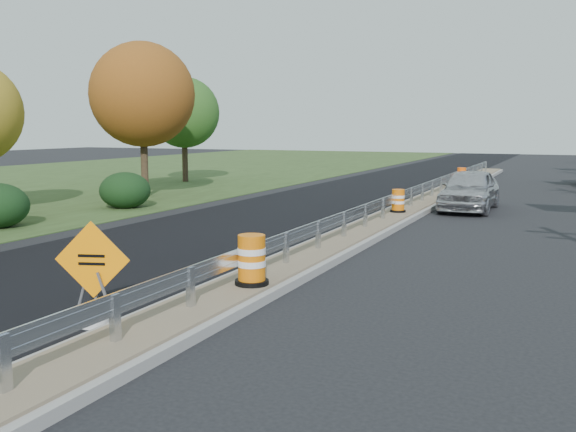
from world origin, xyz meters
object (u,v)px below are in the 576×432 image
at_px(barrel_median_near, 252,261).
at_px(caution_sign, 94,300).
at_px(car_silver, 470,190).
at_px(barrel_median_mid, 398,201).
at_px(barrel_median_far, 461,176).

bearing_deg(barrel_median_near, caution_sign, -117.74).
bearing_deg(caution_sign, car_silver, 61.80).
relative_size(caution_sign, barrel_median_near, 1.80).
bearing_deg(barrel_median_mid, car_silver, 59.72).
relative_size(barrel_median_near, barrel_median_mid, 1.19).
relative_size(barrel_median_mid, barrel_median_far, 0.95).
xyz_separation_m(barrel_median_near, barrel_median_far, (-0.15, 25.42, -0.06)).
bearing_deg(car_silver, caution_sign, -100.13).
xyz_separation_m(caution_sign, car_silver, (3.32, 18.35, 0.38)).
xyz_separation_m(caution_sign, barrel_median_near, (1.50, 2.86, 0.25)).
height_order(barrel_median_mid, car_silver, car_silver).
xyz_separation_m(barrel_median_near, car_silver, (1.82, 15.49, 0.13)).
relative_size(barrel_median_far, car_silver, 0.18).
bearing_deg(barrel_median_near, car_silver, 83.29).
height_order(barrel_median_far, car_silver, car_silver).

